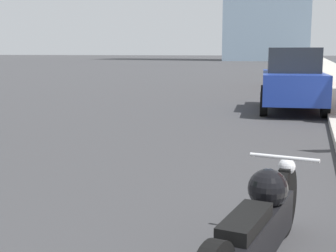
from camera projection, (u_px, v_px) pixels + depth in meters
The scene contains 5 objects.
sidewalk at pixel (334, 72), 36.68m from camera, with size 2.81×240.00×0.15m.
motorcycle at pixel (259, 227), 3.53m from camera, with size 0.70×2.55×0.78m.
parked_car_blue at pixel (292, 80), 13.38m from camera, with size 2.05×4.18×1.81m.
parked_car_red at pixel (299, 68), 23.16m from camera, with size 1.92×4.00×1.82m.
parked_car_yellow at pixel (300, 64), 32.99m from camera, with size 1.96×4.10×1.62m.
Camera 1 is at (4.01, 0.91, 1.70)m, focal length 50.00 mm.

